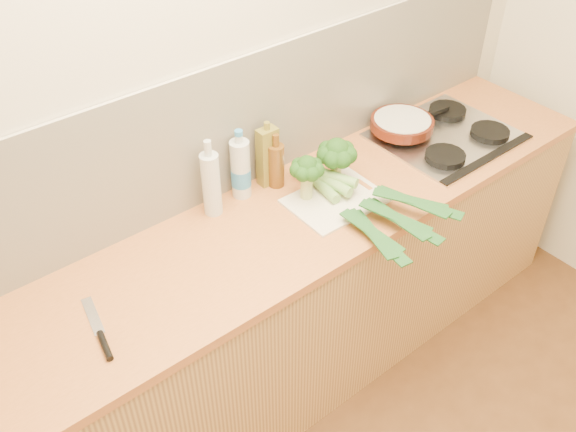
% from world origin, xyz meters
% --- Properties ---
extents(room_shell, '(3.50, 3.50, 3.50)m').
position_xyz_m(room_shell, '(0.00, 1.49, 1.17)').
color(room_shell, beige).
rests_on(room_shell, ground).
extents(counter, '(3.20, 0.62, 0.90)m').
position_xyz_m(counter, '(0.00, 1.20, 0.45)').
color(counter, tan).
rests_on(counter, ground).
extents(gas_hob, '(0.58, 0.50, 0.04)m').
position_xyz_m(gas_hob, '(1.02, 1.20, 0.91)').
color(gas_hob, silver).
rests_on(gas_hob, counter).
extents(chopping_board, '(0.37, 0.27, 0.01)m').
position_xyz_m(chopping_board, '(0.33, 1.17, 0.91)').
color(chopping_board, white).
rests_on(chopping_board, counter).
extents(broccoli_left, '(0.13, 0.13, 0.19)m').
position_xyz_m(broccoli_left, '(0.25, 1.25, 1.04)').
color(broccoli_left, '#B0BC6E').
rests_on(broccoli_left, chopping_board).
extents(broccoli_right, '(0.16, 0.16, 0.20)m').
position_xyz_m(broccoli_right, '(0.41, 1.25, 1.05)').
color(broccoli_right, '#B0BC6E').
rests_on(broccoli_right, chopping_board).
extents(leek_front, '(0.16, 0.71, 0.04)m').
position_xyz_m(leek_front, '(0.31, 1.15, 0.93)').
color(leek_front, white).
rests_on(leek_front, chopping_board).
extents(leek_mid, '(0.14, 0.67, 0.04)m').
position_xyz_m(leek_mid, '(0.36, 1.12, 0.95)').
color(leek_mid, white).
rests_on(leek_mid, chopping_board).
extents(leek_back, '(0.30, 0.66, 0.04)m').
position_xyz_m(leek_back, '(0.40, 1.14, 0.97)').
color(leek_back, white).
rests_on(leek_back, chopping_board).
extents(chefs_knife, '(0.08, 0.29, 0.02)m').
position_xyz_m(chefs_knife, '(-0.68, 1.11, 0.91)').
color(chefs_knife, silver).
rests_on(chefs_knife, counter).
extents(skillet, '(0.41, 0.28, 0.05)m').
position_xyz_m(skillet, '(0.88, 1.34, 0.96)').
color(skillet, '#511B0D').
rests_on(skillet, gas_hob).
extents(oil_tin, '(0.08, 0.05, 0.28)m').
position_xyz_m(oil_tin, '(0.21, 1.43, 1.03)').
color(oil_tin, olive).
rests_on(oil_tin, counter).
extents(glass_bottle, '(0.07, 0.07, 0.32)m').
position_xyz_m(glass_bottle, '(-0.07, 1.41, 1.03)').
color(glass_bottle, silver).
rests_on(glass_bottle, counter).
extents(amber_bottle, '(0.06, 0.06, 0.23)m').
position_xyz_m(amber_bottle, '(0.22, 1.40, 1.00)').
color(amber_bottle, brown).
rests_on(amber_bottle, counter).
extents(water_bottle, '(0.08, 0.08, 0.27)m').
position_xyz_m(water_bottle, '(0.08, 1.43, 1.01)').
color(water_bottle, silver).
rests_on(water_bottle, counter).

